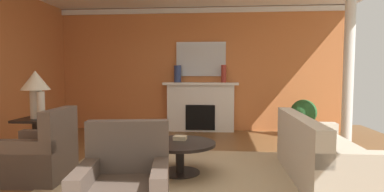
{
  "coord_description": "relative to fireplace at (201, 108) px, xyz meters",
  "views": [
    {
      "loc": [
        0.57,
        -4.5,
        1.42
      ],
      "look_at": [
        0.07,
        1.14,
        1.0
      ],
      "focal_mm": 29.65,
      "sensor_mm": 36.0,
      "label": 1
    }
  ],
  "objects": [
    {
      "name": "table_lamp",
      "position": [
        -2.41,
        -2.9,
        0.66
      ],
      "size": [
        0.44,
        0.44,
        0.75
      ],
      "color": "beige",
      "rests_on": "side_table"
    },
    {
      "name": "vase_mantel_right",
      "position": [
        0.55,
        -0.05,
        0.83
      ],
      "size": [
        0.12,
        0.12,
        0.42
      ],
      "primitive_type": "cylinder",
      "color": "#9E3328",
      "rests_on": "fireplace"
    },
    {
      "name": "book_red_cover",
      "position": [
        -0.11,
        -3.11,
        -0.08
      ],
      "size": [
        0.19,
        0.17,
        0.06
      ],
      "primitive_type": "cube",
      "rotation": [
        0.0,
        0.0,
        -0.07
      ],
      "color": "tan",
      "rests_on": "coffee_table"
    },
    {
      "name": "armchair_near_window",
      "position": [
        -1.91,
        -3.67,
        -0.25
      ],
      "size": [
        0.84,
        0.84,
        0.95
      ],
      "color": "brown",
      "rests_on": "ground_plane"
    },
    {
      "name": "sofa",
      "position": [
        1.81,
        -3.37,
        -0.26
      ],
      "size": [
        0.91,
        2.11,
        0.85
      ],
      "color": "beige",
      "rests_on": "ground_plane"
    },
    {
      "name": "area_rug",
      "position": [
        -0.09,
        -3.27,
        -0.55
      ],
      "size": [
        3.34,
        2.61,
        0.01
      ],
      "primitive_type": "cube",
      "color": "tan",
      "rests_on": "ground_plane"
    },
    {
      "name": "fireplace",
      "position": [
        0.0,
        0.0,
        0.0
      ],
      "size": [
        1.8,
        0.35,
        1.18
      ],
      "color": "white",
      "rests_on": "ground_plane"
    },
    {
      "name": "crown_moulding",
      "position": [
        -0.11,
        0.13,
        2.35
      ],
      "size": [
        7.33,
        0.08,
        0.12
      ],
      "primitive_type": "cube",
      "color": "white"
    },
    {
      "name": "coffee_table",
      "position": [
        -0.09,
        -3.27,
        -0.23
      ],
      "size": [
        1.0,
        1.0,
        0.45
      ],
      "color": "black",
      "rests_on": "ground_plane"
    },
    {
      "name": "side_table",
      "position": [
        -2.41,
        -2.9,
        -0.16
      ],
      "size": [
        0.56,
        0.56,
        0.7
      ],
      "color": "black",
      "rests_on": "ground_plane"
    },
    {
      "name": "wall_fireplace",
      "position": [
        -0.11,
        0.21,
        0.93
      ],
      "size": [
        7.33,
        0.12,
        2.99
      ],
      "primitive_type": "cube",
      "color": "#CC723D",
      "rests_on": "ground_plane"
    },
    {
      "name": "ground_plane",
      "position": [
        -0.11,
        -3.1,
        -0.56
      ],
      "size": [
        8.75,
        8.75,
        0.0
      ],
      "primitive_type": "plane",
      "color": "brown"
    },
    {
      "name": "mantel_mirror",
      "position": [
        0.0,
        0.12,
        1.19
      ],
      "size": [
        1.2,
        0.04,
        0.82
      ],
      "primitive_type": "cube",
      "color": "silver"
    },
    {
      "name": "column_white",
      "position": [
        2.95,
        -1.18,
        0.93
      ],
      "size": [
        0.2,
        0.2,
        2.99
      ],
      "primitive_type": "cylinder",
      "color": "white",
      "rests_on": "ground_plane"
    },
    {
      "name": "vase_mantel_left",
      "position": [
        -0.55,
        -0.05,
        0.83
      ],
      "size": [
        0.17,
        0.17,
        0.41
      ],
      "primitive_type": "cylinder",
      "color": "navy",
      "rests_on": "fireplace"
    },
    {
      "name": "potted_plant",
      "position": [
        2.29,
        -0.53,
        -0.07
      ],
      "size": [
        0.56,
        0.56,
        0.83
      ],
      "color": "#333333",
      "rests_on": "ground_plane"
    },
    {
      "name": "vase_on_side_table",
      "position": [
        -2.26,
        -3.02,
        0.36
      ],
      "size": [
        0.11,
        0.11,
        0.43
      ],
      "primitive_type": "cylinder",
      "color": "beige",
      "rests_on": "side_table"
    }
  ]
}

